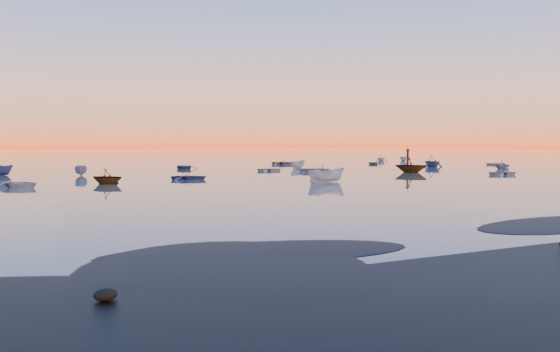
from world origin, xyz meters
TOP-DOWN VIEW (x-y plane):
  - ground at (0.00, 100.00)m, footprint 600.00×600.00m
  - moored_fleet at (0.00, 53.00)m, footprint 124.00×58.00m
  - boat_near_left at (-24.53, 36.67)m, footprint 4.30×4.21m
  - boat_near_center at (3.77, 30.45)m, footprint 1.95×4.20m
  - boat_near_right at (4.61, 32.91)m, footprint 3.71×2.49m
  - channel_marker at (29.14, 49.08)m, footprint 0.96×0.96m

SIDE VIEW (x-z plane):
  - ground at x=0.00m, z-range 0.00..0.00m
  - moored_fleet at x=0.00m, z-range -0.60..0.60m
  - boat_near_left at x=-24.53m, z-range -0.53..0.53m
  - boat_near_center at x=3.77m, z-range -0.71..0.71m
  - boat_near_right at x=4.61m, z-range -0.60..0.60m
  - channel_marker at x=29.14m, z-range -0.36..3.05m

